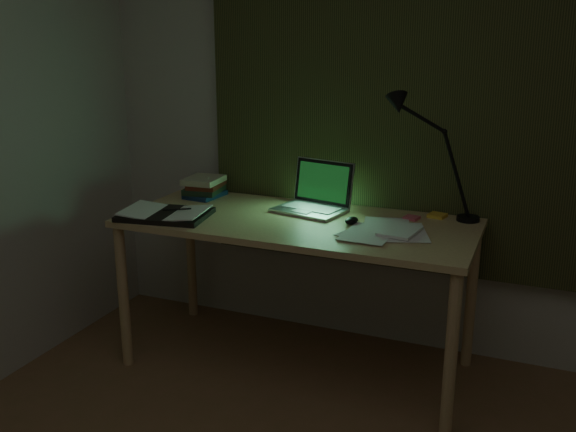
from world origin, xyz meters
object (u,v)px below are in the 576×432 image
object	(u,v)px
desk	(297,294)
loose_papers	(390,229)
book_stack	(204,187)
desk_lamp	(473,160)
laptop	(309,188)
open_textbook	(165,213)

from	to	relation	value
desk	loose_papers	size ratio (longest dim) A/B	4.71
book_stack	desk_lamp	distance (m)	1.41
laptop	loose_papers	bearing A→B (deg)	-7.66
laptop	open_textbook	distance (m)	0.72
open_textbook	desk_lamp	world-z (taller)	desk_lamp
book_stack	desk_lamp	size ratio (longest dim) A/B	0.36
loose_papers	desk_lamp	distance (m)	0.52
open_textbook	desk_lamp	size ratio (longest dim) A/B	0.71
laptop	loose_papers	size ratio (longest dim) A/B	1.06
laptop	desk_lamp	xyz separation A→B (m)	(0.76, 0.14, 0.17)
loose_papers	desk_lamp	world-z (taller)	desk_lamp
desk	loose_papers	bearing A→B (deg)	-1.56
laptop	open_textbook	world-z (taller)	laptop
desk	desk_lamp	bearing A→B (deg)	21.25
book_stack	loose_papers	bearing A→B (deg)	-12.09
laptop	desk_lamp	size ratio (longest dim) A/B	0.65
open_textbook	laptop	bearing A→B (deg)	20.91
laptop	open_textbook	size ratio (longest dim) A/B	0.92
desk	open_textbook	xyz separation A→B (m)	(-0.61, -0.20, 0.40)
open_textbook	desk_lamp	xyz separation A→B (m)	(1.37, 0.49, 0.27)
laptop	loose_papers	distance (m)	0.49
laptop	desk_lamp	bearing A→B (deg)	23.06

